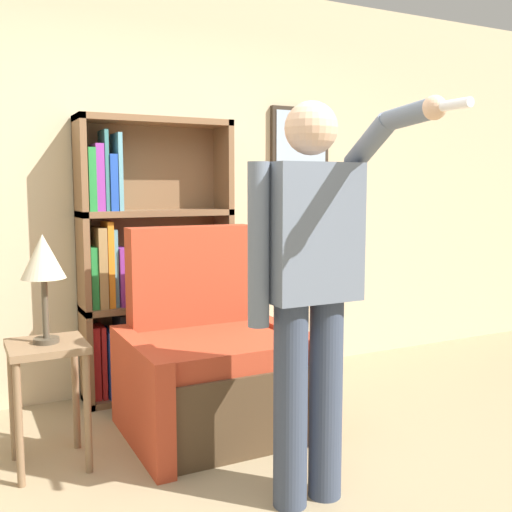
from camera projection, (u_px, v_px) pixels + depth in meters
The scene contains 6 objects.
wall_back at pixel (134, 186), 4.03m from camera, with size 8.00×0.11×2.80m.
bookcase at pixel (140, 263), 3.94m from camera, with size 1.01×0.28×1.84m.
armchair at pixel (210, 367), 3.45m from camera, with size 0.98×0.89×1.16m.
person_standing at pixel (311, 279), 2.56m from camera, with size 0.55×0.78×1.76m.
side_table at pixel (48, 371), 2.96m from camera, with size 0.37×0.37×0.64m.
table_lamp at pixel (43, 261), 2.90m from camera, with size 0.21×0.21×0.54m.
Camera 1 is at (-1.09, -1.96, 1.40)m, focal length 42.00 mm.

